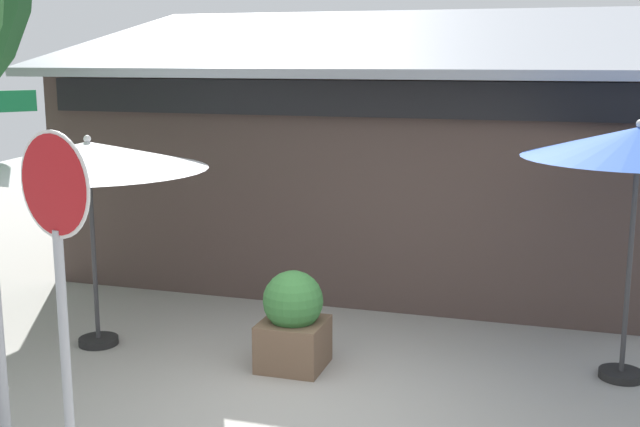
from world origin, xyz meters
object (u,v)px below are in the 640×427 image
Objects in this scene: patio_umbrella_royal_blue_center at (639,146)px; sidewalk_planter at (293,321)px; stop_sign at (59,251)px; patio_umbrella_ivory_left at (88,157)px.

patio_umbrella_royal_blue_center reaches higher than sidewalk_planter.
stop_sign is 2.62× the size of sidewalk_planter.
stop_sign is 1.04× the size of patio_umbrella_royal_blue_center.
patio_umbrella_royal_blue_center is 2.52× the size of sidewalk_planter.
stop_sign is at bearing -60.44° from patio_umbrella_ivory_left.
sidewalk_planter is at bearing 76.55° from stop_sign.
stop_sign reaches higher than sidewalk_planter.
patio_umbrella_ivory_left is at bearing -179.41° from sidewalk_planter.
stop_sign is 5.37m from patio_umbrella_royal_blue_center.
sidewalk_planter is at bearing 0.59° from patio_umbrella_ivory_left.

